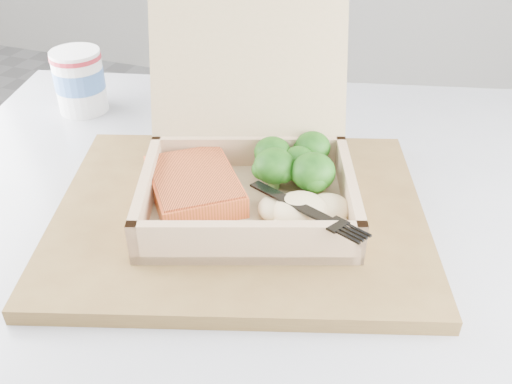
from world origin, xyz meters
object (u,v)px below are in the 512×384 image
(serving_tray, at_px, (240,214))
(cafe_table, at_px, (246,350))
(takeout_container, at_px, (248,152))
(paper_cup, at_px, (79,79))

(serving_tray, bearing_deg, cafe_table, -56.34)
(cafe_table, distance_m, takeout_container, 0.26)
(serving_tray, xyz_separation_m, takeout_container, (-0.00, 0.03, 0.06))
(serving_tray, bearing_deg, takeout_container, 94.79)
(serving_tray, height_order, paper_cup, paper_cup)
(takeout_container, bearing_deg, cafe_table, -94.67)
(cafe_table, height_order, takeout_container, takeout_container)
(paper_cup, bearing_deg, serving_tray, -29.10)
(cafe_table, height_order, serving_tray, serving_tray)
(cafe_table, relative_size, paper_cup, 10.71)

